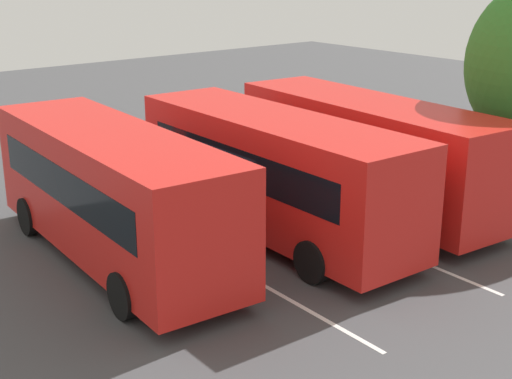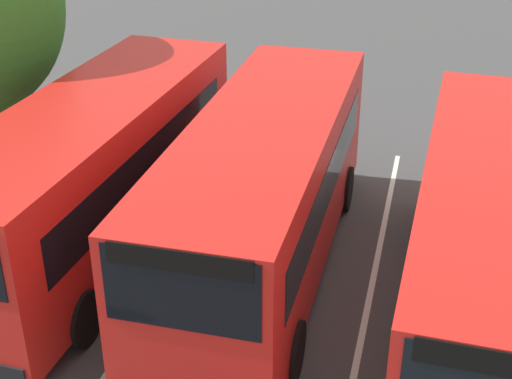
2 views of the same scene
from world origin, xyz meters
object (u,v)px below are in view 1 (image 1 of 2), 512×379
Objects in this scene: bus_far_left at (367,150)px; bus_center_left at (273,170)px; bus_center_right at (112,190)px; pedestrian at (228,131)px.

bus_far_left is 3.56m from bus_center_left.
bus_center_left and bus_center_right have the same top height.
bus_center_left is at bearing 92.50° from bus_far_left.
bus_far_left is at bearing 10.67° from pedestrian.
bus_center_left is 4.35m from bus_center_right.
pedestrian is (5.96, -8.04, -0.80)m from bus_center_right.
bus_far_left and bus_center_right have the same top height.
bus_center_left reaches higher than pedestrian.
bus_center_left is 8.14m from pedestrian.
bus_far_left is at bearing -89.93° from bus_center_left.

